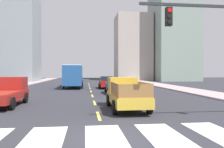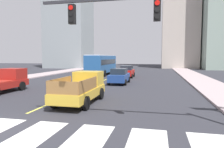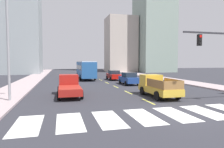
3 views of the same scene
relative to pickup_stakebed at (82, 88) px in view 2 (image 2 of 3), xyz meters
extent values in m
cube|color=#A79597|center=(10.14, 11.79, -0.86)|extent=(3.66, 110.00, 0.15)
cube|color=#A79597|center=(-13.86, 11.79, -0.86)|extent=(3.66, 110.00, 0.15)
cube|color=silver|center=(0.29, -6.21, -0.93)|extent=(1.42, 3.64, 0.01)
cube|color=silver|center=(2.44, -6.21, -0.93)|extent=(1.42, 3.64, 0.01)
cube|color=silver|center=(4.59, -6.21, -0.93)|extent=(1.42, 3.64, 0.01)
cube|color=#D6D14A|center=(-1.86, -2.21, -0.93)|extent=(0.16, 2.40, 0.01)
cube|color=#D6D14A|center=(-1.86, 2.79, -0.93)|extent=(0.16, 2.40, 0.01)
cube|color=#D6D14A|center=(-1.86, 7.79, -0.93)|extent=(0.16, 2.40, 0.01)
cube|color=#D6D14A|center=(-1.86, 12.79, -0.93)|extent=(0.16, 2.40, 0.01)
cube|color=#D6D14A|center=(-1.86, 17.79, -0.93)|extent=(0.16, 2.40, 0.01)
cube|color=#D6D14A|center=(-1.86, 22.79, -0.93)|extent=(0.16, 2.40, 0.01)
cube|color=#D6D14A|center=(-1.86, 27.79, -0.93)|extent=(0.16, 2.40, 0.01)
cube|color=#D6D14A|center=(-1.86, 32.79, -0.93)|extent=(0.16, 2.40, 0.01)
cube|color=gold|center=(0.00, -0.44, -0.26)|extent=(1.96, 5.20, 0.56)
cube|color=gold|center=(0.00, 1.26, 0.52)|extent=(1.84, 1.60, 1.00)
cube|color=#19232D|center=(0.00, 1.70, 0.70)|extent=(1.72, 0.08, 0.56)
cube|color=gold|center=(0.00, -1.39, 0.05)|extent=(1.84, 3.30, 0.06)
cylinder|color=black|center=(-0.98, 1.12, -0.54)|extent=(0.22, 0.80, 0.80)
cylinder|color=black|center=(0.98, 1.12, -0.54)|extent=(0.22, 0.80, 0.80)
cylinder|color=black|center=(-0.98, -2.00, -0.54)|extent=(0.22, 0.80, 0.80)
cylinder|color=black|center=(0.98, -2.00, -0.54)|extent=(0.22, 0.80, 0.80)
cube|color=olive|center=(-0.90, -1.39, 0.43)|extent=(0.06, 3.17, 0.70)
cube|color=olive|center=(0.90, -1.39, 0.43)|extent=(0.06, 3.17, 0.70)
cube|color=olive|center=(0.00, -2.97, 0.43)|extent=(1.80, 0.06, 0.70)
cube|color=maroon|center=(-7.98, 1.76, -0.26)|extent=(1.96, 5.20, 0.56)
cube|color=maroon|center=(-7.98, 3.46, 0.52)|extent=(1.84, 1.60, 1.00)
cube|color=#19232D|center=(-7.98, 3.90, 0.70)|extent=(1.72, 0.08, 0.56)
cylinder|color=black|center=(-8.96, 3.32, -0.54)|extent=(0.22, 0.80, 0.80)
cylinder|color=black|center=(-7.00, 3.32, -0.54)|extent=(0.22, 0.80, 0.80)
cube|color=#265897|center=(-4.24, 20.34, 0.91)|extent=(2.50, 10.80, 2.70)
cube|color=#19232D|center=(-4.24, 20.34, 1.26)|extent=(2.52, 9.94, 0.80)
cube|color=silver|center=(-4.24, 20.34, 2.32)|extent=(2.40, 10.37, 0.12)
cylinder|color=black|center=(-5.49, 23.69, -0.44)|extent=(0.22, 1.00, 1.00)
cylinder|color=black|center=(-2.99, 23.69, -0.44)|extent=(0.22, 1.00, 1.00)
cylinder|color=black|center=(-5.49, 17.37, -0.44)|extent=(0.22, 1.00, 1.00)
cylinder|color=black|center=(-2.99, 17.37, -0.44)|extent=(0.22, 1.00, 1.00)
cube|color=navy|center=(0.67, 9.88, -0.24)|extent=(1.80, 4.40, 0.76)
cube|color=#1E2833|center=(0.67, 9.73, 0.46)|extent=(1.58, 2.11, 0.64)
cylinder|color=black|center=(-0.23, 11.24, -0.62)|extent=(0.22, 0.64, 0.64)
cylinder|color=black|center=(1.57, 11.24, -0.62)|extent=(0.22, 0.64, 0.64)
cylinder|color=black|center=(-0.23, 8.51, -0.62)|extent=(0.22, 0.64, 0.64)
cylinder|color=black|center=(1.57, 8.51, -0.62)|extent=(0.22, 0.64, 0.64)
cube|color=red|center=(0.41, 17.29, -0.24)|extent=(1.80, 4.40, 0.76)
cube|color=#1E2833|center=(0.41, 17.14, 0.46)|extent=(1.58, 2.11, 0.64)
cylinder|color=black|center=(-0.49, 18.66, -0.62)|extent=(0.22, 0.64, 0.64)
cylinder|color=black|center=(1.31, 18.66, -0.62)|extent=(0.22, 0.64, 0.64)
cylinder|color=black|center=(-0.49, 15.93, -0.62)|extent=(0.22, 0.64, 0.64)
cylinder|color=black|center=(1.31, 15.93, -0.62)|extent=(0.22, 0.64, 0.64)
cube|color=black|center=(4.83, -4.30, 3.91)|extent=(0.28, 0.24, 0.84)
cylinder|color=red|center=(4.83, -4.43, 4.17)|extent=(0.20, 0.04, 0.20)
cylinder|color=black|center=(4.83, -4.43, 3.91)|extent=(0.20, 0.04, 0.20)
cylinder|color=black|center=(4.83, -4.43, 3.65)|extent=(0.20, 0.04, 0.20)
cube|color=black|center=(1.20, -4.30, 3.91)|extent=(0.28, 0.24, 0.84)
cylinder|color=red|center=(1.20, -4.43, 4.17)|extent=(0.20, 0.04, 0.20)
cylinder|color=black|center=(1.20, -4.43, 3.91)|extent=(0.20, 0.04, 0.20)
cylinder|color=black|center=(1.20, -4.43, 3.65)|extent=(0.20, 0.04, 0.20)
cube|color=#8E989B|center=(-19.43, 41.44, 14.70)|extent=(11.01, 10.43, 31.28)
cube|color=#B8AB9F|center=(10.40, 46.00, 7.88)|extent=(9.22, 8.42, 17.63)
camera|label=1|loc=(-2.58, -14.10, 1.41)|focal=35.93mm
camera|label=2|loc=(4.91, -12.91, 2.06)|focal=33.24mm
camera|label=3|loc=(-8.74, -17.08, 2.31)|focal=32.05mm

